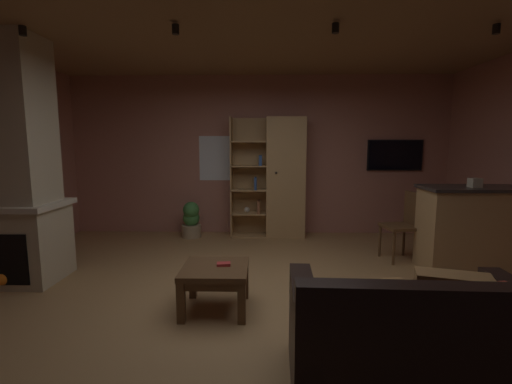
% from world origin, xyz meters
% --- Properties ---
extents(floor, '(6.47, 5.64, 0.02)m').
position_xyz_m(floor, '(0.00, 0.00, -0.01)').
color(floor, '#A37A4C').
rests_on(floor, ground).
extents(wall_back, '(6.59, 0.06, 2.72)m').
position_xyz_m(wall_back, '(0.00, 2.85, 1.36)').
color(wall_back, '#AD7060').
rests_on(wall_back, ground).
extents(ceiling, '(6.47, 5.64, 0.02)m').
position_xyz_m(ceiling, '(0.00, 0.00, 2.73)').
color(ceiling, '#8E6B47').
extents(window_pane_back, '(0.65, 0.01, 0.77)m').
position_xyz_m(window_pane_back, '(-0.72, 2.82, 1.31)').
color(window_pane_back, white).
extents(stone_fireplace, '(0.94, 0.79, 2.72)m').
position_xyz_m(stone_fireplace, '(-2.69, 0.50, 1.23)').
color(stone_fireplace, '#BCAD8E').
rests_on(stone_fireplace, ground).
extents(bookshelf_cabinet, '(1.24, 0.41, 2.00)m').
position_xyz_m(bookshelf_cabinet, '(0.36, 2.58, 0.99)').
color(bookshelf_cabinet, tan).
rests_on(bookshelf_cabinet, ground).
extents(kitchen_bar_counter, '(1.52, 0.61, 1.05)m').
position_xyz_m(kitchen_bar_counter, '(2.79, 0.95, 0.53)').
color(kitchen_bar_counter, tan).
rests_on(kitchen_bar_counter, ground).
extents(tissue_box, '(0.13, 0.13, 0.11)m').
position_xyz_m(tissue_box, '(2.59, 0.87, 1.10)').
color(tissue_box, '#BFB299').
rests_on(tissue_box, kitchen_bar_counter).
extents(leather_couch, '(1.55, 0.92, 0.84)m').
position_xyz_m(leather_couch, '(1.04, -1.30, 0.31)').
color(leather_couch, black).
rests_on(leather_couch, ground).
extents(coffee_table, '(0.61, 0.61, 0.42)m').
position_xyz_m(coffee_table, '(-0.37, -0.19, 0.34)').
color(coffee_table, brown).
rests_on(coffee_table, ground).
extents(table_book_0, '(0.14, 0.09, 0.03)m').
position_xyz_m(table_book_0, '(-0.29, -0.15, 0.44)').
color(table_book_0, '#B22D2D').
rests_on(table_book_0, coffee_table).
extents(dining_chair, '(0.49, 0.49, 0.92)m').
position_xyz_m(dining_chair, '(1.99, 1.35, 0.53)').
color(dining_chair, brown).
rests_on(dining_chair, ground).
extents(potted_floor_plant, '(0.33, 0.33, 0.61)m').
position_xyz_m(potted_floor_plant, '(-1.14, 2.46, 0.29)').
color(potted_floor_plant, '#9E896B').
rests_on(potted_floor_plant, ground).
extents(wall_mounted_tv, '(0.93, 0.06, 0.52)m').
position_xyz_m(wall_mounted_tv, '(2.32, 2.79, 1.37)').
color(wall_mounted_tv, black).
extents(track_light_spot_0, '(0.07, 0.07, 0.09)m').
position_xyz_m(track_light_spot_0, '(-2.25, 0.17, 2.65)').
color(track_light_spot_0, black).
extents(track_light_spot_1, '(0.07, 0.07, 0.09)m').
position_xyz_m(track_light_spot_1, '(-0.76, 0.17, 2.65)').
color(track_light_spot_1, black).
extents(track_light_spot_2, '(0.07, 0.07, 0.09)m').
position_xyz_m(track_light_spot_2, '(0.76, 0.17, 2.65)').
color(track_light_spot_2, black).
extents(track_light_spot_3, '(0.07, 0.07, 0.09)m').
position_xyz_m(track_light_spot_3, '(2.29, 0.23, 2.65)').
color(track_light_spot_3, black).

